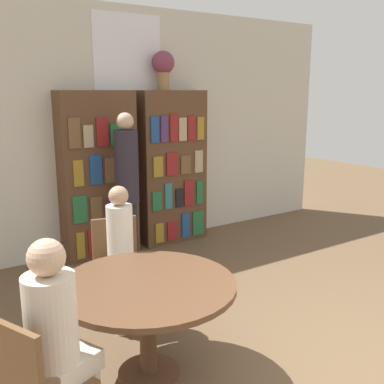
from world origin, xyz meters
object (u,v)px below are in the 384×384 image
(bookshelf_left, at_px, (98,176))
(seated_reader_right, at_px, (58,331))
(reading_table, at_px, (147,298))
(chair_left_side, at_px, (118,263))
(librarian_standing, at_px, (127,175))
(bookshelf_right, at_px, (172,168))
(flower_vase, at_px, (163,66))
(seated_reader_left, at_px, (122,251))

(bookshelf_left, bearing_deg, seated_reader_right, -115.82)
(reading_table, height_order, seated_reader_right, seated_reader_right)
(chair_left_side, height_order, seated_reader_right, seated_reader_right)
(reading_table, bearing_deg, librarian_standing, 68.31)
(bookshelf_right, height_order, chair_left_side, bookshelf_right)
(seated_reader_right, bearing_deg, reading_table, 90.00)
(bookshelf_right, height_order, seated_reader_right, bookshelf_right)
(bookshelf_right, bearing_deg, seated_reader_right, -130.37)
(bookshelf_right, xyz_separation_m, librarian_standing, (-0.89, -0.50, 0.07))
(bookshelf_right, height_order, reading_table, bookshelf_right)
(chair_left_side, xyz_separation_m, seated_reader_right, (-0.90, -1.26, 0.23))
(bookshelf_left, relative_size, bookshelf_right, 1.00)
(flower_vase, distance_m, seated_reader_left, 2.76)
(bookshelf_right, bearing_deg, bookshelf_left, -179.99)
(bookshelf_left, height_order, flower_vase, flower_vase)
(seated_reader_right, bearing_deg, bookshelf_right, 115.21)
(bookshelf_left, bearing_deg, chair_left_side, -106.43)
(seated_reader_left, bearing_deg, librarian_standing, -105.69)
(flower_vase, xyz_separation_m, seated_reader_left, (-1.41, -1.74, -1.62))
(bookshelf_left, height_order, seated_reader_left, bookshelf_left)
(chair_left_side, height_order, librarian_standing, librarian_standing)
(bookshelf_left, relative_size, seated_reader_right, 1.59)
(bookshelf_left, height_order, chair_left_side, bookshelf_left)
(bookshelf_right, distance_m, chair_left_side, 2.20)
(bookshelf_left, xyz_separation_m, seated_reader_left, (-0.49, -1.73, -0.32))
(chair_left_side, height_order, seated_reader_left, seated_reader_left)
(bookshelf_left, relative_size, chair_left_side, 2.25)
(bookshelf_right, relative_size, librarian_standing, 1.13)
(reading_table, relative_size, chair_left_side, 1.39)
(flower_vase, height_order, librarian_standing, flower_vase)
(chair_left_side, distance_m, seated_reader_left, 0.26)
(bookshelf_left, relative_size, reading_table, 1.62)
(flower_vase, bearing_deg, chair_left_side, -131.48)
(seated_reader_right, bearing_deg, flower_vase, 116.60)
(flower_vase, xyz_separation_m, seated_reader_right, (-2.27, -2.81, -1.57))
(chair_left_side, relative_size, librarian_standing, 0.50)
(chair_left_side, bearing_deg, seated_reader_right, 65.97)
(seated_reader_right, xyz_separation_m, librarian_standing, (1.50, 2.30, 0.34))
(librarian_standing, bearing_deg, bookshelf_left, 105.66)
(flower_vase, xyz_separation_m, chair_left_side, (-1.37, -1.55, -1.80))
(flower_vase, xyz_separation_m, librarian_standing, (-0.77, -0.51, -1.23))
(seated_reader_left, bearing_deg, flower_vase, -117.50)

